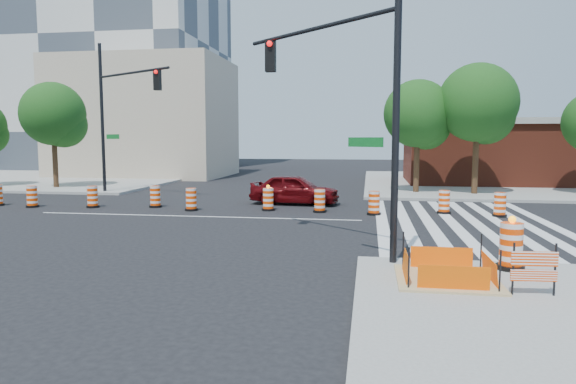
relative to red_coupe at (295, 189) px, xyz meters
name	(u,v)px	position (x,y,z in m)	size (l,w,h in m)	color
ground	(195,216)	(-3.61, -4.61, -0.75)	(120.00, 120.00, 0.00)	black
sidewalk_ne	(521,183)	(14.39, 13.39, -0.68)	(22.00, 22.00, 0.15)	gray
sidewalk_nw	(58,177)	(-21.61, 13.39, -0.68)	(22.00, 22.00, 0.15)	gray
crosswalk_east	(464,223)	(7.34, -4.61, -0.75)	(6.75, 13.50, 0.01)	silver
lane_centerline	(195,216)	(-3.61, -4.61, -0.75)	(14.00, 0.12, 0.01)	silver
excavation_pit	(447,277)	(5.39, -13.61, -0.53)	(2.20, 2.20, 0.90)	tan
brick_storefront	(523,152)	(14.39, 13.39, 1.56)	(16.50, 8.50, 4.60)	maroon
beige_midrise	(146,118)	(-15.61, 17.39, 4.25)	(14.00, 10.00, 10.00)	#BDA890
red_coupe	(295,189)	(0.00, 0.00, 0.00)	(1.78, 4.43, 1.51)	#53070A
signal_pole_se	(348,76)	(3.02, -10.98, 4.21)	(4.63, 4.22, 8.10)	black
signal_pole_nw	(119,103)	(-10.38, 2.24, 4.52)	(5.66, 3.50, 8.62)	black
pit_drum	(511,247)	(7.03, -12.42, -0.06)	(0.66, 0.66, 1.30)	black
barricade	(534,267)	(6.93, -14.50, -0.02)	(0.90, 0.11, 1.06)	#F54105
tree_north_b	(54,118)	(-16.29, 5.12, 3.84)	(4.03, 4.03, 6.85)	#382314
tree_north_c	(418,118)	(6.43, 5.70, 3.73)	(3.93, 3.93, 6.68)	#382314
tree_north_d	(478,107)	(9.65, 5.26, 4.27)	(4.40, 4.40, 7.48)	#382314
median_drum_1	(32,197)	(-12.25, -3.06, -0.28)	(0.60, 0.60, 1.02)	black
median_drum_2	(93,198)	(-9.35, -2.69, -0.28)	(0.60, 0.60, 1.02)	black
median_drum_3	(155,197)	(-6.43, -2.15, -0.28)	(0.60, 0.60, 1.02)	black
median_drum_4	(191,200)	(-4.34, -2.97, -0.28)	(0.60, 0.60, 1.02)	black
median_drum_5	(268,200)	(-0.88, -2.39, -0.27)	(0.60, 0.60, 1.18)	black
median_drum_6	(320,202)	(1.49, -2.57, -0.28)	(0.60, 0.60, 1.02)	black
median_drum_7	(374,204)	(3.88, -2.99, -0.28)	(0.60, 0.60, 1.02)	black
median_drum_8	(444,203)	(6.91, -2.13, -0.28)	(0.60, 0.60, 1.02)	black
median_drum_9	(500,205)	(9.10, -2.68, -0.28)	(0.60, 0.60, 1.02)	black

